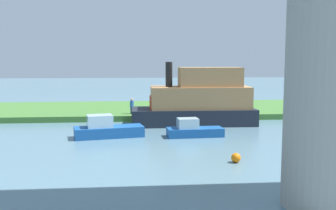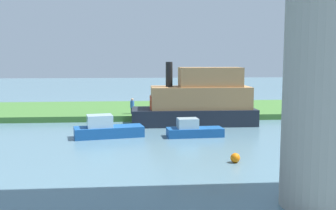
# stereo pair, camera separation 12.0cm
# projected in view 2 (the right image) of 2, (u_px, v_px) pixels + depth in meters

# --- Properties ---
(ground_plane) EXTENTS (160.00, 160.00, 0.00)m
(ground_plane) POSITION_uv_depth(u_px,v_px,m) (174.00, 121.00, 33.76)
(ground_plane) COLOR slate
(grassy_bank) EXTENTS (80.00, 12.00, 0.50)m
(grassy_bank) POSITION_uv_depth(u_px,v_px,m) (168.00, 109.00, 39.67)
(grassy_bank) COLOR #427533
(grassy_bank) RESTS_ON ground
(bridge_pylon) EXTENTS (2.57, 2.57, 10.89)m
(bridge_pylon) POSITION_uv_depth(u_px,v_px,m) (322.00, 56.00, 13.65)
(bridge_pylon) COLOR #9E998E
(bridge_pylon) RESTS_ON ground
(person_on_bank) EXTENTS (0.37, 0.37, 1.39)m
(person_on_bank) POSITION_uv_depth(u_px,v_px,m) (132.00, 106.00, 34.67)
(person_on_bank) COLOR #2D334C
(person_on_bank) RESTS_ON grassy_bank
(mooring_post) EXTENTS (0.20, 0.20, 1.03)m
(mooring_post) POSITION_uv_depth(u_px,v_px,m) (204.00, 107.00, 35.23)
(mooring_post) COLOR brown
(mooring_post) RESTS_ON grassy_bank
(pontoon_yellow) EXTENTS (10.06, 3.50, 5.11)m
(pontoon_yellow) POSITION_uv_depth(u_px,v_px,m) (198.00, 101.00, 31.88)
(pontoon_yellow) COLOR #1E232D
(pontoon_yellow) RESTS_ON ground
(motorboat_white) EXTENTS (4.90, 2.55, 1.55)m
(motorboat_white) POSITION_uv_depth(u_px,v_px,m) (107.00, 129.00, 26.80)
(motorboat_white) COLOR #195199
(motorboat_white) RESTS_ON ground
(riverboat_paddlewheel) EXTENTS (3.93, 1.61, 1.28)m
(riverboat_paddlewheel) POSITION_uv_depth(u_px,v_px,m) (193.00, 130.00, 27.00)
(riverboat_paddlewheel) COLOR #195199
(riverboat_paddlewheel) RESTS_ON ground
(marker_buoy) EXTENTS (0.50, 0.50, 0.50)m
(marker_buoy) POSITION_uv_depth(u_px,v_px,m) (235.00, 158.00, 20.19)
(marker_buoy) COLOR orange
(marker_buoy) RESTS_ON ground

